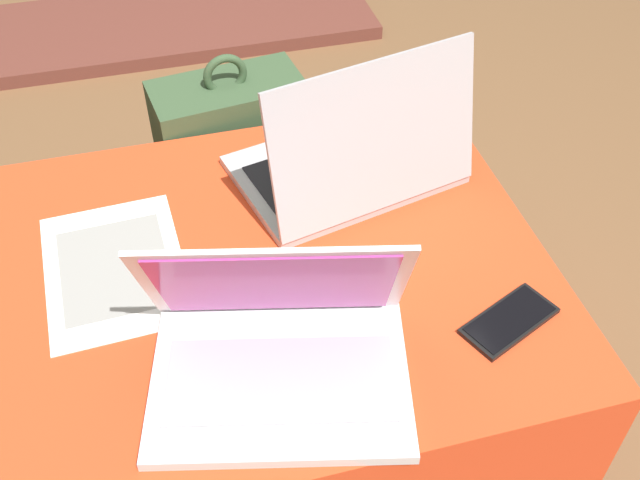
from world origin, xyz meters
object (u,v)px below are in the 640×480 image
Objects in this scene: cell_phone at (509,321)px; paper_sheet at (114,268)px; laptop_near at (277,347)px; laptop_far at (353,159)px; backpack at (235,181)px.

paper_sheet is at bearing 41.02° from cell_phone.
cell_phone reaches higher than paper_sheet.
laptop_near reaches higher than cell_phone.
laptop_near is 0.41m from laptop_far.
backpack is (0.04, 0.67, -0.26)m from laptop_near.
laptop_near reaches higher than backpack.
cell_phone is (0.34, -0.00, -0.05)m from laptop_near.
laptop_near is at bearing 65.56° from cell_phone.
backpack is at bearing 56.27° from paper_sheet.
cell_phone is at bearing 12.47° from laptop_near.
laptop_far reaches higher than laptop_near.
laptop_near is 2.44× the size of cell_phone.
laptop_far is 0.39m from cell_phone.
paper_sheet is (-0.25, -0.42, 0.21)m from backpack.
laptop_near is 0.34m from cell_phone.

